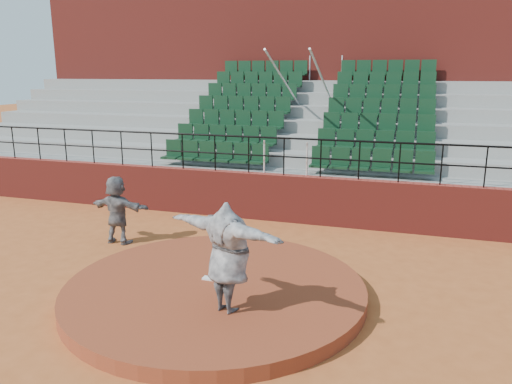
% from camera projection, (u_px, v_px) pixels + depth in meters
% --- Properties ---
extents(ground, '(90.00, 90.00, 0.00)m').
position_uv_depth(ground, '(215.00, 296.00, 9.21)').
color(ground, '#AE5627').
rests_on(ground, ground).
extents(pitchers_mound, '(5.50, 5.50, 0.25)m').
position_uv_depth(pitchers_mound, '(215.00, 290.00, 9.18)').
color(pitchers_mound, brown).
rests_on(pitchers_mound, ground).
extents(pitching_rubber, '(0.60, 0.15, 0.03)m').
position_uv_depth(pitching_rubber, '(218.00, 279.00, 9.29)').
color(pitching_rubber, white).
rests_on(pitching_rubber, pitchers_mound).
extents(boundary_wall, '(24.00, 0.30, 1.30)m').
position_uv_depth(boundary_wall, '(283.00, 198.00, 13.69)').
color(boundary_wall, maroon).
rests_on(boundary_wall, ground).
extents(wall_railing, '(24.04, 0.05, 1.03)m').
position_uv_depth(wall_railing, '(284.00, 148.00, 13.37)').
color(wall_railing, black).
rests_on(wall_railing, boundary_wall).
extents(seating_deck, '(24.00, 5.97, 4.63)m').
position_uv_depth(seating_deck, '(311.00, 150.00, 16.88)').
color(seating_deck, gray).
rests_on(seating_deck, ground).
extents(press_box_facade, '(24.00, 3.00, 7.10)m').
position_uv_depth(press_box_facade, '(332.00, 84.00, 20.05)').
color(press_box_facade, maroon).
rests_on(press_box_facade, ground).
extents(pitcher, '(2.32, 1.36, 1.83)m').
position_uv_depth(pitcher, '(228.00, 257.00, 7.93)').
color(pitcher, black).
rests_on(pitcher, pitchers_mound).
extents(fielder, '(1.55, 0.55, 1.65)m').
position_uv_depth(fielder, '(117.00, 210.00, 11.88)').
color(fielder, black).
rests_on(fielder, ground).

